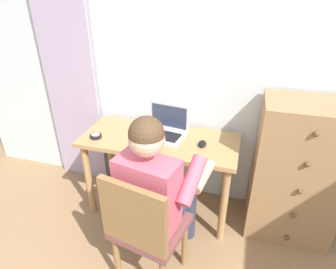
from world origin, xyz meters
The scene contains 9 objects.
wall_back centered at (0.00, 2.20, 1.25)m, with size 4.80×0.05×2.50m, color silver.
curtain_panel centered at (-1.31, 2.13, 1.14)m, with size 0.51×0.03×2.29m, color #B29EBC.
desk centered at (-0.39, 1.86, 0.60)m, with size 1.25×0.54×0.72m.
dresser centered at (0.67, 1.92, 0.56)m, with size 0.62×0.47×1.11m.
chair centered at (-0.26, 1.15, 0.50)m, with size 0.49×0.48×0.89m.
person_seated centered at (-0.22, 1.33, 0.68)m, with size 0.61×0.64×1.21m.
laptop centered at (-0.36, 1.94, 0.77)m, with size 0.37×0.30×0.24m.
computer_mouse centered at (-0.04, 1.84, 0.73)m, with size 0.06×0.10×0.03m, color black.
desk_clock centered at (-0.87, 1.73, 0.73)m, with size 0.09×0.09×0.03m.
Camera 1 is at (0.22, 0.01, 1.81)m, focal length 30.09 mm.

